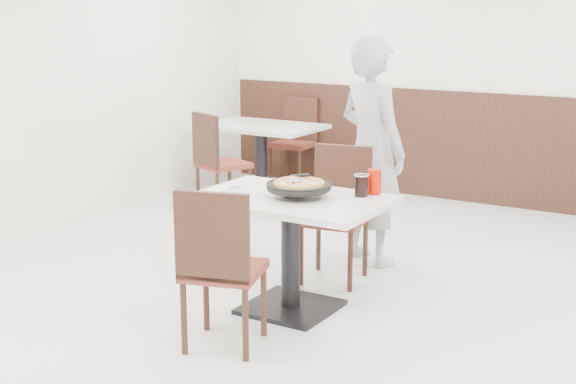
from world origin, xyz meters
The scene contains 19 objects.
floor centered at (0.00, 0.00, 0.00)m, with size 7.00×7.00×0.00m, color silver.
wall_back centered at (0.00, 3.50, 1.40)m, with size 6.00×0.04×2.80m, color silver.
wainscot_back centered at (0.00, 3.48, 0.55)m, with size 5.90×0.03×1.10m, color black.
main_table centered at (-0.19, 0.03, 0.38)m, with size 1.20×0.80×0.75m, color silver, non-canonical shape.
chair_near centered at (-0.22, -0.65, 0.47)m, with size 0.42×0.42×0.95m, color black, non-canonical shape.
chair_far centered at (-0.22, 0.67, 0.47)m, with size 0.42×0.42×0.95m, color black, non-canonical shape.
trivet centered at (-0.19, 0.07, 0.77)m, with size 0.13×0.13×0.04m, color black.
pizza_pan centered at (-0.14, 0.04, 0.79)m, with size 0.34×0.34×0.01m, color black.
pizza centered at (-0.15, 0.07, 0.81)m, with size 0.32×0.32×0.02m, color #C27D37.
pizza_server centered at (-0.20, 0.09, 0.84)m, with size 0.08×0.10×0.00m, color silver.
napkin centered at (-0.64, -0.09, 0.75)m, with size 0.14×0.14×0.00m, color silver.
side_plate centered at (-0.62, -0.06, 0.76)m, with size 0.20×0.20×0.01m, color white.
fork centered at (-0.58, -0.08, 0.77)m, with size 0.02×0.17×0.00m, color silver.
cola_glass centered at (0.19, 0.27, 0.81)m, with size 0.09×0.09×0.13m, color black.
red_cup centered at (0.23, 0.36, 0.83)m, with size 0.09×0.09×0.16m, color #C30F00.
diner_person centered at (-0.20, 1.22, 0.86)m, with size 0.63×0.41×1.72m, color #A9A8AD.
bg_table_left centered at (-2.08, 2.57, 0.38)m, with size 1.20×0.80×0.75m, color silver, non-canonical shape.
bg_chair_left_near centered at (-2.07, 1.90, 0.47)m, with size 0.42×0.42×0.95m, color black, non-canonical shape.
bg_chair_left_far centered at (-2.10, 3.23, 0.47)m, with size 0.42×0.42×0.95m, color black, non-canonical shape.
Camera 1 is at (2.34, -4.15, 1.91)m, focal length 50.00 mm.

